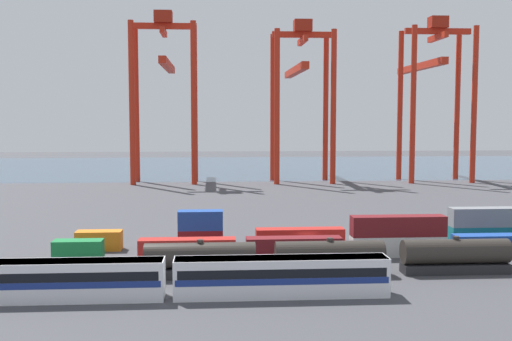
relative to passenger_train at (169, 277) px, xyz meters
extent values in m
plane|color=#424247|center=(17.01, 60.29, -2.14)|extent=(420.00, 420.00, 0.00)
cube|color=#384C60|center=(17.01, 166.21, -2.14)|extent=(400.00, 110.00, 0.01)
cube|color=silver|center=(-11.07, 0.00, -0.19)|extent=(21.25, 3.10, 3.90)
cube|color=navy|center=(-11.07, 0.00, -0.29)|extent=(20.82, 3.14, 0.64)
cube|color=black|center=(-11.07, 0.00, 0.49)|extent=(20.40, 3.13, 0.90)
cube|color=slate|center=(-11.07, 0.00, 1.58)|extent=(21.04, 2.85, 0.36)
cube|color=silver|center=(11.07, 0.00, -0.19)|extent=(21.25, 3.10, 3.90)
cube|color=navy|center=(11.07, 0.00, -0.29)|extent=(20.82, 3.14, 0.64)
cube|color=black|center=(11.07, 0.00, 0.49)|extent=(20.40, 3.13, 0.90)
cube|color=slate|center=(11.07, 0.00, 1.58)|extent=(21.04, 2.85, 0.36)
cube|color=#232326|center=(2.87, 7.85, -1.59)|extent=(12.27, 2.50, 1.10)
cylinder|color=#2D2823|center=(2.87, 7.85, 0.35)|extent=(12.27, 2.79, 2.79)
cylinder|color=#2D2823|center=(2.87, 7.85, 1.92)|extent=(0.70, 0.70, 0.36)
cube|color=#232326|center=(17.40, 7.85, -1.59)|extent=(12.27, 2.50, 1.10)
cylinder|color=#2D2823|center=(17.40, 7.85, 0.35)|extent=(12.27, 2.79, 2.79)
cylinder|color=#2D2823|center=(17.40, 7.85, 1.92)|extent=(0.70, 0.70, 0.36)
cube|color=#232326|center=(31.93, 7.85, -1.59)|extent=(12.27, 2.50, 1.10)
cylinder|color=#2D2823|center=(31.93, 7.85, 0.35)|extent=(12.27, 2.79, 2.79)
cylinder|color=#2D2823|center=(31.93, 7.85, 1.92)|extent=(0.70, 0.70, 0.36)
cube|color=#197538|center=(-12.41, 16.89, -0.84)|extent=(6.04, 2.44, 2.60)
cube|color=#AD211C|center=(1.05, 16.89, -0.84)|extent=(12.10, 2.44, 2.60)
cube|color=maroon|center=(14.51, 16.89, -0.84)|extent=(12.10, 2.44, 2.60)
cube|color=silver|center=(27.97, 16.89, -0.84)|extent=(12.10, 2.44, 2.60)
cube|color=maroon|center=(27.97, 16.89, 1.76)|extent=(12.10, 2.44, 2.60)
cube|color=#1C4299|center=(41.43, 16.89, -0.84)|extent=(12.10, 2.44, 2.60)
cube|color=orange|center=(-10.99, 23.08, -0.84)|extent=(6.04, 2.44, 2.60)
cube|color=maroon|center=(2.59, 23.08, -0.84)|extent=(6.04, 2.44, 2.60)
cube|color=#1C4299|center=(2.59, 23.08, 1.76)|extent=(6.04, 2.44, 2.60)
cube|color=#AD211C|center=(16.17, 23.08, -0.84)|extent=(12.10, 2.44, 2.60)
cube|color=#146066|center=(29.74, 23.08, -0.84)|extent=(6.04, 2.44, 2.60)
cube|color=#146066|center=(43.32, 23.08, -0.84)|extent=(12.10, 2.44, 2.60)
cube|color=slate|center=(43.32, 23.08, 1.76)|extent=(12.10, 2.44, 2.60)
cylinder|color=red|center=(-17.04, 105.31, 19.45)|extent=(1.50, 1.50, 43.19)
cylinder|color=red|center=(-0.82, 105.31, 19.45)|extent=(1.50, 1.50, 43.19)
cylinder|color=red|center=(-17.04, 114.53, 19.45)|extent=(1.50, 1.50, 43.19)
cylinder|color=red|center=(-0.82, 114.53, 19.45)|extent=(1.50, 1.50, 43.19)
cube|color=red|center=(-8.93, 109.92, 40.25)|extent=(17.83, 1.20, 1.60)
cube|color=red|center=(-8.93, 109.92, 38.65)|extent=(1.20, 10.82, 1.60)
cube|color=red|center=(-8.93, 123.07, 30.86)|extent=(2.00, 37.56, 2.00)
cube|color=maroon|center=(-8.93, 109.92, 42.65)|extent=(4.80, 4.00, 3.20)
cylinder|color=red|center=(21.26, 104.24, 18.48)|extent=(1.50, 1.50, 41.25)
cylinder|color=red|center=(36.45, 104.24, 18.48)|extent=(1.50, 1.50, 41.25)
cylinder|color=red|center=(21.26, 115.60, 18.48)|extent=(1.50, 1.50, 41.25)
cylinder|color=red|center=(36.45, 115.60, 18.48)|extent=(1.50, 1.50, 41.25)
cube|color=red|center=(28.86, 109.92, 38.31)|extent=(16.79, 1.20, 1.60)
cube|color=red|center=(28.86, 109.92, 36.71)|extent=(1.20, 12.96, 1.60)
cube|color=red|center=(28.86, 123.97, 29.63)|extent=(2.00, 40.14, 2.00)
cube|color=maroon|center=(28.86, 109.92, 40.71)|extent=(4.80, 4.00, 3.20)
cylinder|color=red|center=(58.16, 104.06, 19.12)|extent=(1.50, 1.50, 42.53)
cylinder|color=red|center=(75.12, 104.06, 19.12)|extent=(1.50, 1.50, 42.53)
cylinder|color=red|center=(58.16, 115.78, 19.12)|extent=(1.50, 1.50, 42.53)
cylinder|color=red|center=(75.12, 115.78, 19.12)|extent=(1.50, 1.50, 42.53)
cube|color=red|center=(66.64, 109.92, 39.58)|extent=(18.56, 1.20, 1.60)
cube|color=red|center=(66.64, 109.92, 37.98)|extent=(1.20, 13.32, 1.60)
cube|color=red|center=(66.64, 123.96, 31.06)|extent=(2.00, 40.10, 2.00)
cube|color=maroon|center=(66.64, 109.92, 41.98)|extent=(4.80, 4.00, 3.20)
camera|label=1|loc=(4.47, -59.73, 15.48)|focal=43.28mm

